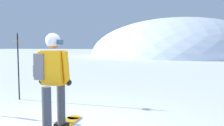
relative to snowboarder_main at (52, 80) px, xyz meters
The scene contains 4 objects.
ridge_peak_main 33.70m from the snowboarder_main, 89.71° to the left, with size 28.70×25.83×12.37m.
snowboarder_main is the anchor object (origin of this frame).
piste_marker_near 2.83m from the snowboarder_main, 144.65° to the left, with size 0.20×0.20×1.91m.
rock_dark 5.89m from the snowboarder_main, 127.55° to the left, with size 0.51×0.44×0.36m.
Camera 1 is at (2.22, -2.85, 1.48)m, focal length 33.95 mm.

